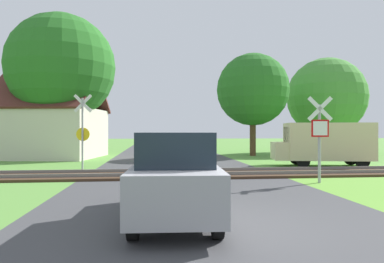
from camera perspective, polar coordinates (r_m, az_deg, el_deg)
The scene contains 11 objects.
ground_plane at distance 6.85m, azimuth 3.65°, elevation -15.23°, with size 160.00×160.00×0.00m, color #5B933D.
road_asphalt at distance 8.77m, azimuth 1.34°, elevation -11.82°, with size 7.86×80.00×0.01m, color #424244.
rail_track at distance 14.04m, azimuth -1.59°, elevation -7.13°, with size 60.00×2.60×0.22m.
stop_sign_near at distance 12.74m, azimuth 20.51°, elevation -0.26°, with size 0.87×0.18×3.03m.
crossing_sign_far at distance 17.08m, azimuth -17.76°, elevation 0.54°, with size 0.88×0.16×3.58m.
house at distance 25.48m, azimuth -22.46°, elevation 0.18°, with size 7.47×7.23×6.02m.
tree_right at distance 26.01m, azimuth 10.10°, elevation 6.86°, with size 5.36×5.36×7.60m.
tree_far at distance 31.43m, azimuth 21.46°, elevation 5.38°, with size 6.60×6.60×8.05m.
tree_left at distance 24.88m, azimuth -20.92°, elevation 9.96°, with size 7.11×7.11×9.67m.
mail_truck at distance 19.00m, azimuth 21.17°, elevation -1.70°, with size 5.17×2.76×2.24m.
parked_car at distance 7.07m, azimuth -2.81°, elevation -7.35°, with size 1.86×4.09×1.78m.
Camera 1 is at (-1.14, -6.51, 1.80)m, focal length 32.00 mm.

